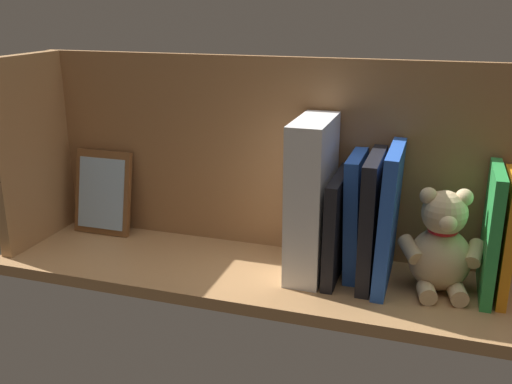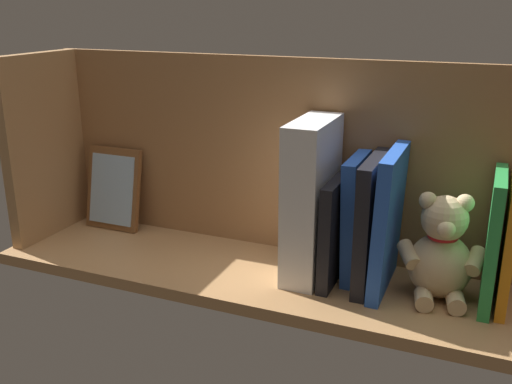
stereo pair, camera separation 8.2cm
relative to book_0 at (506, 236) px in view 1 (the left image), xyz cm
name	(u,v)px [view 1 (the left image)]	position (x,y,z in cm)	size (l,w,h in cm)	color
ground_plane	(256,273)	(42.21, 3.24, -11.56)	(98.68, 27.38, 2.20)	#A87A4C
shelf_back_panel	(274,155)	(42.21, -8.20, 8.35)	(98.68, 1.50, 37.63)	#97683F
shelf_side_divider	(31,151)	(89.55, 3.24, 8.35)	(2.40, 21.38, 37.63)	#A87A4C
book_0	(506,236)	(0.00, 0.00, 0.00)	(1.59, 14.11, 20.92)	orange
book_1	(491,232)	(2.35, 0.35, 0.46)	(1.84, 14.80, 21.85)	green
teddy_bear	(441,246)	(9.87, 1.59, -2.48)	(14.48, 12.91, 18.14)	#D1B284
book_2	(389,217)	(18.84, 1.52, 1.67)	(2.24, 17.15, 24.27)	blue
book_3	(372,219)	(21.79, 1.15, 0.89)	(2.38, 16.40, 22.69)	black
book_4	(356,215)	(24.82, -0.76, 0.54)	(2.42, 12.59, 22.01)	blue
book_5	(337,226)	(27.70, 1.20, -1.07)	(2.06, 16.52, 18.79)	black
dictionary_thick_white	(312,198)	(32.46, 1.31, 3.68)	(6.18, 16.53, 28.28)	white
picture_frame_leaning	(103,193)	(78.81, -4.23, -1.78)	(12.65, 4.97, 17.61)	brown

